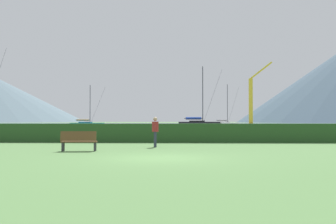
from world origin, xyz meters
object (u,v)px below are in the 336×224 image
at_px(sailboat_slip_4, 200,124).
at_px(person_standing_walker, 155,129).
at_px(sailboat_slip_5, 226,124).
at_px(dock_crane, 252,106).
at_px(sailboat_slip_7, 88,125).
at_px(park_bench_under_tree, 79,140).

relative_size(sailboat_slip_4, person_standing_walker, 7.35).
height_order(sailboat_slip_5, dock_crane, dock_crane).
relative_size(sailboat_slip_4, sailboat_slip_7, 1.39).
xyz_separation_m(sailboat_slip_7, person_standing_walker, (17.45, -56.37, 0.34)).
bearing_deg(dock_crane, park_bench_under_tree, -106.76).
bearing_deg(dock_crane, sailboat_slip_4, -132.78).
height_order(sailboat_slip_7, person_standing_walker, sailboat_slip_7).
xyz_separation_m(sailboat_slip_4, dock_crane, (12.62, 13.64, 4.09)).
bearing_deg(dock_crane, sailboat_slip_7, -162.10).
distance_m(sailboat_slip_4, sailboat_slip_5, 21.68).
xyz_separation_m(sailboat_slip_7, dock_crane, (35.32, 11.41, 4.23)).
height_order(sailboat_slip_4, person_standing_walker, sailboat_slip_4).
xyz_separation_m(sailboat_slip_5, park_bench_under_tree, (-16.13, -77.42, -0.10)).
height_order(sailboat_slip_4, sailboat_slip_5, sailboat_slip_4).
xyz_separation_m(sailboat_slip_7, park_bench_under_tree, (14.03, -59.29, -0.10)).
distance_m(sailboat_slip_4, dock_crane, 19.03).
height_order(sailboat_slip_5, park_bench_under_tree, sailboat_slip_5).
height_order(sailboat_slip_5, person_standing_walker, sailboat_slip_5).
height_order(sailboat_slip_7, park_bench_under_tree, sailboat_slip_7).
bearing_deg(person_standing_walker, sailboat_slip_5, 81.70).
bearing_deg(sailboat_slip_7, dock_crane, 19.70).
distance_m(sailboat_slip_4, person_standing_walker, 54.39).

